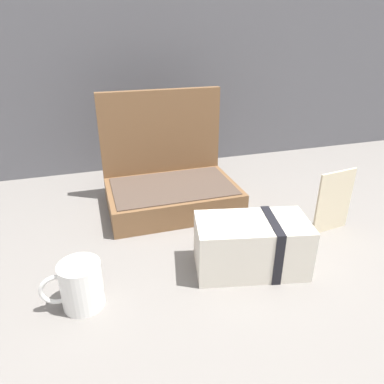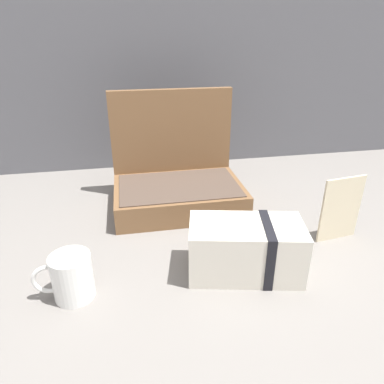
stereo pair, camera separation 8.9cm
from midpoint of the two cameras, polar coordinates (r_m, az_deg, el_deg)
The scene contains 5 objects.
ground_plane at distance 0.98m, azimuth -2.56°, elevation -6.77°, with size 6.00×6.00×0.00m, color slate.
open_suitcase at distance 1.11m, azimuth -5.98°, elevation 1.74°, with size 0.39×0.28×0.34m.
cream_toiletry_bag at distance 0.82m, azimuth 6.71°, elevation -8.63°, with size 0.27×0.18×0.13m.
coffee_mug at distance 0.77m, azimuth -20.93°, elevation -14.02°, with size 0.12×0.08×0.10m.
info_card_left at distance 1.01m, azimuth 19.68°, elevation -1.52°, with size 0.12×0.01×0.18m, color beige.
Camera 1 is at (-0.25, -0.79, 0.52)m, focal length 32.96 mm.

